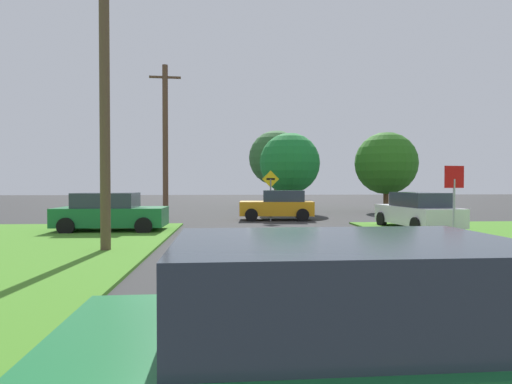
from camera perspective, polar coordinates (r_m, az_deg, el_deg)
ground_plane at (r=15.20m, az=3.54°, el=-6.44°), size 120.00×120.00×0.00m
lane_stripe_center at (r=7.47m, az=11.55°, el=-14.42°), size 0.20×14.00×0.01m
stop_sign at (r=14.68m, az=24.74°, el=0.13°), size 0.68×0.17×2.55m
car_behind_on_main_road at (r=3.34m, az=13.81°, el=-20.03°), size 4.36×2.13×1.62m
car_approaching_junction at (r=23.57m, az=2.95°, el=-1.78°), size 4.08×2.12×1.62m
parked_car_near_building at (r=18.65m, az=-18.72°, el=-2.60°), size 4.39×2.15×1.62m
car_on_crossroad at (r=19.68m, az=20.62°, el=-2.42°), size 2.36×4.58×1.62m
utility_pole_near at (r=13.51m, az=-19.40°, el=13.11°), size 1.80×0.29×9.40m
utility_pole_mid at (r=25.68m, az=-11.91°, el=6.77°), size 1.80×0.32×8.85m
direction_sign at (r=22.86m, az=1.95°, el=0.31°), size 0.91×0.08×2.69m
oak_tree_left at (r=29.11m, az=4.47°, el=3.80°), size 4.06×4.06×5.40m
pine_tree_center at (r=37.00m, az=2.69°, el=4.52°), size 4.67×4.67×6.52m
oak_tree_right at (r=31.52m, az=16.84°, el=3.66°), size 4.33×4.33×5.58m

